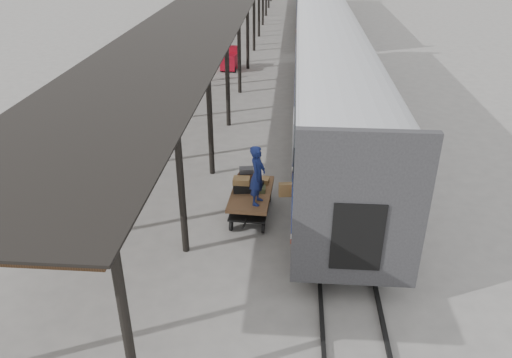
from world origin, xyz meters
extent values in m
plane|color=slate|center=(0.00, 0.00, 0.00)|extent=(160.00, 160.00, 0.00)
cube|color=silver|center=(3.20, 8.00, 2.60)|extent=(3.00, 24.00, 2.90)
cube|color=#28282B|center=(3.20, -3.90, 2.60)|extent=(3.04, 0.22, 3.50)
cube|color=black|center=(1.68, 8.00, 3.50)|extent=(0.04, 22.08, 0.65)
cube|color=black|center=(3.20, 8.00, 0.90)|extent=(2.55, 23.04, 0.50)
cube|color=#28282B|center=(3.20, 22.10, 2.60)|extent=(3.04, 0.22, 3.50)
cube|color=black|center=(3.20, 34.00, 0.90)|extent=(2.55, 23.04, 0.50)
cube|color=black|center=(1.95, -0.50, 2.15)|extent=(0.50, 1.70, 2.00)
imported|color=silver|center=(1.95, -0.50, 2.01)|extent=(0.72, 0.89, 1.72)
cube|color=olive|center=(1.55, -0.65, 1.40)|extent=(0.57, 0.25, 0.42)
cylinder|color=black|center=(-5.45, 24.00, 2.00)|extent=(0.20, 0.20, 4.00)
cylinder|color=black|center=(-1.35, -7.00, 2.00)|extent=(0.20, 0.20, 4.00)
cylinder|color=black|center=(-1.35, 24.00, 2.00)|extent=(0.20, 0.20, 4.00)
cube|color=black|center=(2.48, 34.00, 0.06)|extent=(0.10, 150.00, 0.12)
cube|color=black|center=(3.92, 34.00, 0.06)|extent=(0.10, 150.00, 0.12)
cube|color=brown|center=(0.38, 0.09, 0.80)|extent=(1.37, 2.46, 0.12)
cube|color=black|center=(0.38, 0.09, 0.45)|extent=(1.26, 2.36, 0.06)
cylinder|color=black|center=(-0.16, -0.84, 0.20)|extent=(0.10, 0.40, 0.40)
cylinder|color=black|center=(0.83, -0.89, 0.20)|extent=(0.10, 0.40, 0.40)
cylinder|color=black|center=(-0.07, 1.06, 0.20)|extent=(0.10, 0.40, 0.40)
cylinder|color=black|center=(0.93, 1.01, 0.20)|extent=(0.10, 0.40, 0.40)
cube|color=#3D3D40|center=(0.21, 0.70, 0.97)|extent=(0.68, 0.48, 0.23)
cube|color=olive|center=(0.67, 0.74, 0.95)|extent=(0.52, 0.40, 0.18)
cube|color=black|center=(0.13, 0.16, 0.99)|extent=(0.71, 0.54, 0.26)
cube|color=#444E2E|center=(0.60, 0.15, 0.94)|extent=(0.47, 0.35, 0.17)
cube|color=#512F20|center=(0.17, 0.62, 1.17)|extent=(0.55, 0.45, 0.18)
cube|color=olive|center=(0.07, 0.16, 1.21)|extent=(0.54, 0.39, 0.21)
cube|color=#3D3D40|center=(0.18, 0.63, 1.36)|extent=(0.49, 0.39, 0.16)
cube|color=black|center=(0.57, 0.23, 1.11)|extent=(0.42, 0.34, 0.13)
cube|color=maroon|center=(-2.46, 17.64, 0.58)|extent=(1.10, 1.66, 0.95)
cube|color=maroon|center=(-2.42, 18.06, 1.21)|extent=(0.95, 0.72, 0.37)
cylinder|color=black|center=(-2.94, 17.10, 0.19)|extent=(0.16, 0.39, 0.38)
cylinder|color=black|center=(-2.10, 17.02, 0.19)|extent=(0.16, 0.39, 0.38)
cylinder|color=black|center=(-2.83, 18.26, 0.19)|extent=(0.16, 0.39, 0.38)
cylinder|color=black|center=(-1.99, 18.17, 0.19)|extent=(0.16, 0.39, 0.38)
imported|color=navy|center=(0.63, -0.56, 1.80)|extent=(0.58, 0.76, 1.88)
imported|color=black|center=(-3.77, 15.00, 0.80)|extent=(1.00, 0.61, 1.59)
camera|label=1|loc=(1.59, -13.74, 8.57)|focal=35.00mm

